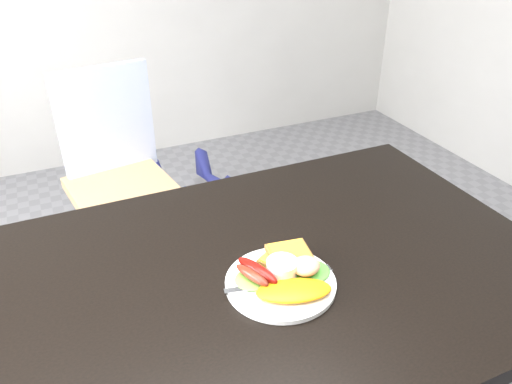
{
  "coord_description": "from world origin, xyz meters",
  "views": [
    {
      "loc": [
        -0.37,
        -0.74,
        1.42
      ],
      "look_at": [
        -0.01,
        0.06,
        0.9
      ],
      "focal_mm": 35.0,
      "sensor_mm": 36.0,
      "label": 1
    }
  ],
  "objects_px": {
    "person": "(264,108)",
    "plate": "(280,283)",
    "dining_table": "(272,274)",
    "dining_chair": "(122,190)"
  },
  "relations": [
    {
      "from": "person",
      "to": "plate",
      "type": "height_order",
      "value": "person"
    },
    {
      "from": "person",
      "to": "plate",
      "type": "relative_size",
      "value": 6.88
    },
    {
      "from": "dining_table",
      "to": "dining_chair",
      "type": "relative_size",
      "value": 3.27
    },
    {
      "from": "dining_chair",
      "to": "plate",
      "type": "bearing_deg",
      "value": -90.62
    },
    {
      "from": "dining_table",
      "to": "plate",
      "type": "relative_size",
      "value": 5.42
    },
    {
      "from": "dining_table",
      "to": "plate",
      "type": "height_order",
      "value": "plate"
    },
    {
      "from": "dining_table",
      "to": "person",
      "type": "distance_m",
      "value": 0.89
    },
    {
      "from": "dining_table",
      "to": "dining_chair",
      "type": "distance_m",
      "value": 1.04
    },
    {
      "from": "dining_table",
      "to": "dining_chair",
      "type": "height_order",
      "value": "dining_table"
    },
    {
      "from": "dining_table",
      "to": "plate",
      "type": "bearing_deg",
      "value": -99.9
    }
  ]
}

